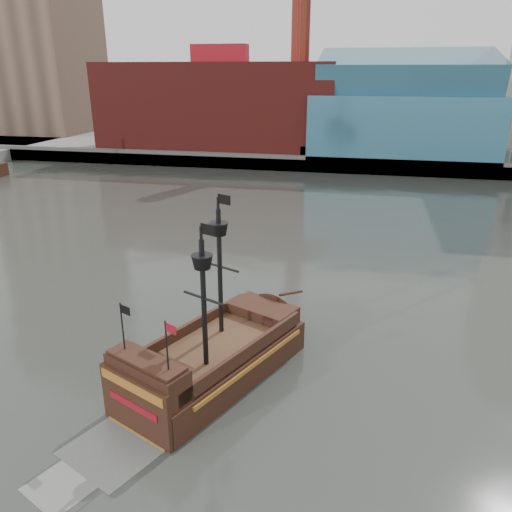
# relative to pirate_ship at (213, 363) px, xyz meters

# --- Properties ---
(ground) EXTENTS (400.00, 400.00, 0.00)m
(ground) POSITION_rel_pirate_ship_xyz_m (2.57, -2.75, -0.96)
(ground) COLOR #282B26
(ground) RESTS_ON ground
(promenade_far) EXTENTS (220.00, 60.00, 2.00)m
(promenade_far) POSITION_rel_pirate_ship_xyz_m (2.57, 89.25, 0.04)
(promenade_far) COLOR slate
(promenade_far) RESTS_ON ground
(seawall) EXTENTS (220.00, 1.00, 2.60)m
(seawall) POSITION_rel_pirate_ship_xyz_m (2.57, 59.75, 0.34)
(seawall) COLOR #4C4C49
(seawall) RESTS_ON ground
(skyline) EXTENTS (149.00, 45.00, 62.00)m
(skyline) POSITION_rel_pirate_ship_xyz_m (7.78, 81.82, 23.59)
(skyline) COLOR brown
(skyline) RESTS_ON promenade_far
(pirate_ship) EXTENTS (9.66, 14.69, 10.63)m
(pirate_ship) POSITION_rel_pirate_ship_xyz_m (0.00, 0.00, 0.00)
(pirate_ship) COLOR black
(pirate_ship) RESTS_ON ground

